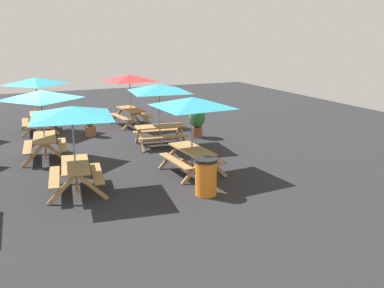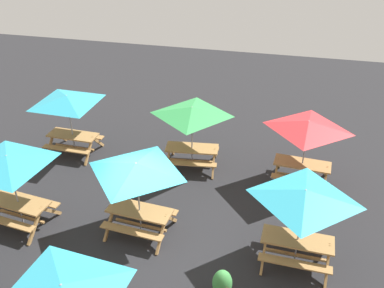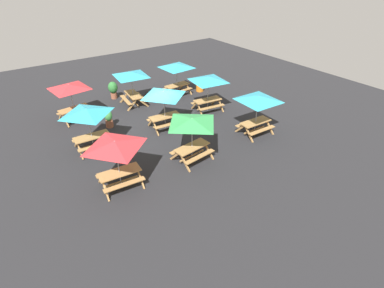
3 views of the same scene
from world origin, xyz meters
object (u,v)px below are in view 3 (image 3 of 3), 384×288
Objects in this scene: picnic_table_3 at (115,148)px; picnic_table_6 at (131,77)px; picnic_table_2 at (70,89)px; picnic_table_1 at (177,68)px; picnic_table_4 at (208,81)px; picnic_table_8 at (87,115)px; picnic_table_0 at (192,124)px; potted_plant_1 at (113,89)px; picnic_table_7 at (164,96)px; picnic_table_5 at (258,101)px; trash_bin_orange at (200,85)px; potted_plant_0 at (109,118)px.

picnic_table_3 is 0.83× the size of picnic_table_6.
picnic_table_2 and picnic_table_3 have the same top height.
picnic_table_1 and picnic_table_4 have the same top height.
picnic_table_6 and picnic_table_8 have the same top height.
picnic_table_0 is 1.91× the size of potted_plant_1.
picnic_table_7 is at bearing 45.04° from picnic_table_1.
picnic_table_5 is (-7.86, 7.59, 0.00)m from picnic_table_2.
picnic_table_4 is 2.30× the size of potted_plant_1.
picnic_table_5 is 7.28m from trash_bin_orange.
picnic_table_4 and picnic_table_6 have the same top height.
picnic_table_3 is 3.66m from picnic_table_8.
picnic_table_4 is at bearing -175.60° from picnic_table_8.
picnic_table_8 is at bearing -86.30° from picnic_table_3.
potted_plant_0 is at bearing 11.14° from trash_bin_orange.
picnic_table_1 is at bearing -124.30° from picnic_table_0.
picnic_table_0 is 5.27m from picnic_table_8.
picnic_table_7 is (3.83, -3.51, 0.00)m from picnic_table_5.
trash_bin_orange is (-1.77, 0.38, -1.49)m from picnic_table_1.
picnic_table_7 is 1.91× the size of potted_plant_1.
picnic_table_1 is 4.73m from potted_plant_1.
potted_plant_0 is at bearing -31.59° from picnic_table_7.
potted_plant_0 is (2.06, -5.61, -1.44)m from picnic_table_0.
picnic_table_3 is at bearing 36.73° from trash_bin_orange.
picnic_table_7 reaches higher than trash_bin_orange.
picnic_table_0 is 0.83× the size of picnic_table_6.
potted_plant_1 is (-3.55, -9.41, -1.29)m from picnic_table_3.
picnic_table_8 is 2.83m from potted_plant_0.
picnic_table_8 is 2.38× the size of trash_bin_orange.
picnic_table_3 is at bearing -23.66° from picnic_table_6.
picnic_table_0 is 5.78m from picnic_table_4.
potted_plant_0 is (-1.36, 2.10, -1.44)m from picnic_table_2.
picnic_table_4 is at bearing 50.16° from picnic_table_6.
picnic_table_0 is at bearing 106.43° from picnic_table_2.
picnic_table_7 is (3.31, 3.89, 0.00)m from picnic_table_1.
picnic_table_5 is (-4.44, -0.12, 0.00)m from picnic_table_0.
picnic_table_7 is at bearing 14.67° from picnic_table_4.
picnic_table_5 is at bearing 128.50° from picnic_table_2.
potted_plant_0 is (5.98, 1.91, -1.44)m from picnic_table_1.
trash_bin_orange is (-9.41, -7.02, -1.49)m from picnic_table_3.
picnic_table_4 and picnic_table_5 have the same top height.
picnic_table_7 is 2.38× the size of trash_bin_orange.
picnic_table_1 is 5.11m from picnic_table_7.
picnic_table_3 is 2.38× the size of trash_bin_orange.
picnic_table_0 is 0.83× the size of picnic_table_1.
picnic_table_0 is at bearing 91.01° from potted_plant_1.
potted_plant_1 is at bearing -77.51° from picnic_table_7.
trash_bin_orange is at bearing -135.36° from picnic_table_0.
picnic_table_8 is at bearing 58.64° from potted_plant_1.
picnic_table_0 is 9.25m from trash_bin_orange.
picnic_table_2 is 3.94m from picnic_table_8.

